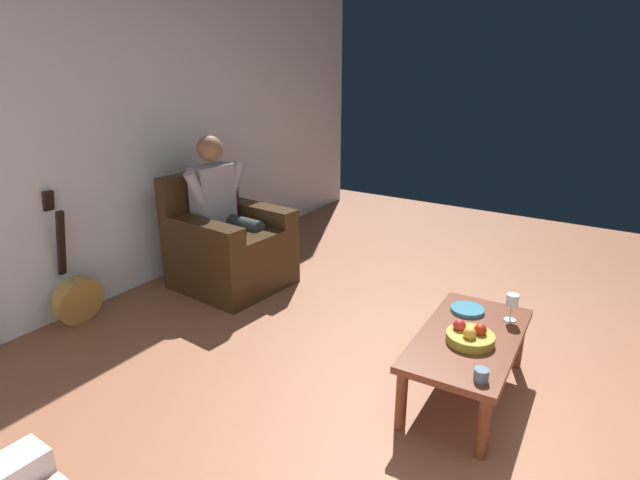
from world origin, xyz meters
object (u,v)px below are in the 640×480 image
wine_glass_near (512,302)px  fruit_bowl (470,336)px  guitar (77,295)px  candle_jar (481,375)px  decorative_dish (467,310)px  person_seated (224,207)px  coffee_table (468,344)px  armchair (228,247)px

wine_glass_near → fruit_bowl: 0.40m
guitar → wine_glass_near: bearing=109.2°
fruit_bowl → candle_jar: 0.36m
decorative_dish → person_seated: bearing=-94.6°
person_seated → wine_glass_near: person_seated is taller
coffee_table → wine_glass_near: (-0.30, 0.15, 0.18)m
person_seated → candle_jar: bearing=75.4°
coffee_table → guitar: 2.75m
decorative_dish → candle_jar: (0.67, 0.28, 0.02)m
armchair → wine_glass_near: size_ratio=5.67×
armchair → fruit_bowl: bearing=81.6°
fruit_bowl → wine_glass_near: bearing=161.3°
decorative_dish → fruit_bowl: bearing=19.2°
fruit_bowl → candle_jar: bearing=25.6°
person_seated → guitar: bearing=-16.4°
coffee_table → candle_jar: size_ratio=14.58×
armchair → wine_glass_near: armchair is taller
guitar → wine_glass_near: guitar is taller
person_seated → wine_glass_near: bearing=91.1°
wine_glass_near → candle_jar: size_ratio=2.37×
person_seated → armchair: bearing=90.0°
fruit_bowl → person_seated: bearing=-103.0°
wine_glass_near → decorative_dish: (0.02, -0.25, -0.11)m
guitar → decorative_dish: (-0.96, 2.56, 0.18)m
guitar → coffee_table: bearing=104.2°
decorative_dish → wine_glass_near: bearing=95.2°
guitar → candle_jar: bearing=95.7°
armchair → decorative_dish: 2.11m
coffee_table → candle_jar: candle_jar is taller
person_seated → decorative_dish: person_seated is taller
wine_glass_near → armchair: bearing=-93.6°
armchair → guitar: size_ratio=0.96×
guitar → candle_jar: guitar is taller
person_seated → fruit_bowl: bearing=81.7°
wine_glass_near → candle_jar: (0.69, 0.03, -0.09)m
armchair → wine_glass_near: 2.36m
wine_glass_near → decorative_dish: size_ratio=0.83×
wine_glass_near → decorative_dish: wine_glass_near is taller
candle_jar → armchair: bearing=-109.4°
person_seated → guitar: 1.29m
person_seated → fruit_bowl: 2.32m
decorative_dish → guitar: bearing=-69.5°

